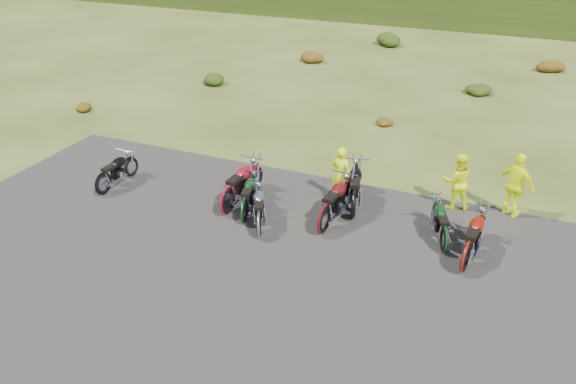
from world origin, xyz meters
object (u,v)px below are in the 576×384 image
at_px(motorcycle_7, 442,252).
at_px(person_middle, 341,175).
at_px(motorcycle_3, 259,237).
at_px(motorcycle_0, 105,195).

bearing_deg(motorcycle_7, person_middle, 45.59).
relative_size(motorcycle_3, motorcycle_7, 1.04).
relative_size(motorcycle_3, person_middle, 1.18).
distance_m(motorcycle_3, person_middle, 3.07).
bearing_deg(motorcycle_7, motorcycle_0, 75.59).
relative_size(motorcycle_0, motorcycle_3, 0.98).
bearing_deg(motorcycle_7, motorcycle_3, 85.08).
xyz_separation_m(motorcycle_7, person_middle, (-3.17, 1.48, 0.84)).
height_order(motorcycle_0, motorcycle_7, motorcycle_0).
xyz_separation_m(motorcycle_0, person_middle, (6.53, 2.33, 0.84)).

